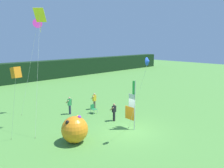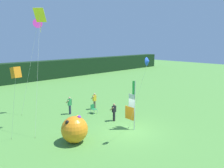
# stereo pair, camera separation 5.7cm
# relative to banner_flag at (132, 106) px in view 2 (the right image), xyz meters

# --- Properties ---
(ground_plane) EXTENTS (120.00, 120.00, 0.00)m
(ground_plane) POSITION_rel_banner_flag_xyz_m (-0.47, -0.19, -1.95)
(ground_plane) COLOR #518E3D
(distant_treeline) EXTENTS (80.00, 2.40, 3.47)m
(distant_treeline) POSITION_rel_banner_flag_xyz_m (-0.47, 27.07, -0.21)
(distant_treeline) COLOR black
(distant_treeline) RESTS_ON ground
(banner_flag) EXTENTS (0.06, 1.03, 4.06)m
(banner_flag) POSITION_rel_banner_flag_xyz_m (0.00, 0.00, 0.00)
(banner_flag) COLOR #B7B7BC
(banner_flag) RESTS_ON ground
(person_near_banner) EXTENTS (0.55, 0.48, 1.75)m
(person_near_banner) POSITION_rel_banner_flag_xyz_m (1.07, 6.09, -1.01)
(person_near_banner) COLOR brown
(person_near_banner) RESTS_ON ground
(person_mid_field) EXTENTS (0.55, 0.48, 1.75)m
(person_mid_field) POSITION_rel_banner_flag_xyz_m (-1.66, 6.53, -1.01)
(person_mid_field) COLOR #2D334C
(person_mid_field) RESTS_ON ground
(person_far_left) EXTENTS (0.55, 0.48, 1.61)m
(person_far_left) POSITION_rel_banner_flag_xyz_m (0.18, 2.24, -1.09)
(person_far_left) COLOR black
(person_far_left) RESTS_ON ground
(inflatable_balloon) EXTENTS (1.88, 1.88, 1.95)m
(inflatable_balloon) POSITION_rel_banner_flag_xyz_m (-4.70, 1.17, -1.00)
(inflatable_balloon) COLOR orange
(inflatable_balloon) RESTS_ON ground
(folding_chair) EXTENTS (0.51, 0.51, 0.89)m
(folding_chair) POSITION_rel_banner_flag_xyz_m (0.18, 5.17, -1.43)
(folding_chair) COLOR #BCBCC1
(folding_chair) RESTS_ON ground
(kite_magenta_delta_0) EXTENTS (2.40, 0.93, 9.09)m
(kite_magenta_delta_0) POSITION_rel_banner_flag_xyz_m (-3.34, 8.89, 6.66)
(kite_magenta_delta_0) COLOR brown
(kite_magenta_delta_0) RESTS_ON ground
(kite_orange_box_1) EXTENTS (0.60, 1.56, 5.40)m
(kite_orange_box_1) POSITION_rel_banner_flag_xyz_m (-7.51, 3.53, 3.04)
(kite_orange_box_1) COLOR brown
(kite_orange_box_1) RESTS_ON ground
(kite_blue_delta_2) EXTENTS (1.44, 2.82, 6.01)m
(kite_blue_delta_2) POSITION_rel_banner_flag_xyz_m (-1.20, -2.35, 3.72)
(kite_blue_delta_2) COLOR brown
(kite_blue_delta_2) RESTS_ON ground
(kite_yellow_diamond_4) EXTENTS (2.04, 1.73, 9.42)m
(kite_yellow_diamond_4) POSITION_rel_banner_flag_xyz_m (-4.99, 4.90, 6.63)
(kite_yellow_diamond_4) COLOR brown
(kite_yellow_diamond_4) RESTS_ON ground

